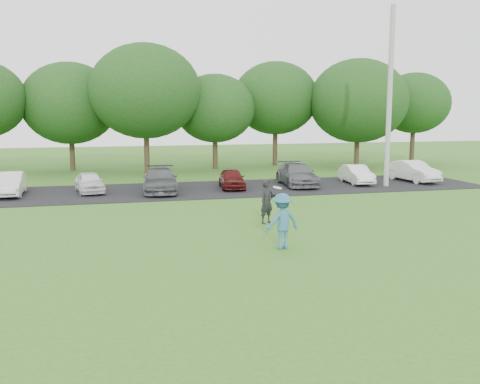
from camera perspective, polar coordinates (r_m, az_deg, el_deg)
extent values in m
plane|color=#356B1E|center=(16.25, 3.00, -6.36)|extent=(100.00, 100.00, 0.00)
cube|color=black|center=(28.68, -4.59, 0.25)|extent=(32.00, 6.50, 0.03)
cylinder|color=#ABA9A5|center=(30.78, 15.66, 9.67)|extent=(0.28, 0.28, 9.82)
imported|color=teal|center=(16.42, 4.51, -3.12)|extent=(1.22, 0.87, 1.72)
cylinder|color=white|center=(15.96, 4.02, 0.47)|extent=(0.27, 0.27, 0.10)
imported|color=black|center=(20.03, 2.88, -1.03)|extent=(0.73, 0.64, 1.67)
cube|color=black|center=(19.87, 3.53, -0.39)|extent=(0.17, 0.15, 0.10)
imported|color=silver|center=(28.86, -23.32, 0.80)|extent=(1.32, 3.52, 1.15)
imported|color=white|center=(28.53, -15.77, 1.02)|extent=(1.75, 3.30, 1.07)
imported|color=#515458|center=(27.97, -8.49, 1.27)|extent=(2.10, 4.37, 1.23)
imported|color=#511211|center=(28.96, -0.87, 1.46)|extent=(1.63, 3.28, 1.07)
imported|color=#5C5F64|center=(30.27, 6.11, 1.88)|extent=(2.09, 4.39, 1.24)
imported|color=white|center=(31.59, 12.30, 1.86)|extent=(1.39, 3.32, 1.07)
imported|color=silver|center=(33.44, 17.95, 2.15)|extent=(1.81, 3.89, 1.23)
cylinder|color=#38281C|center=(39.59, -17.45, 3.79)|extent=(0.36, 0.36, 2.20)
ellipsoid|color=#214C19|center=(39.47, -17.69, 9.00)|extent=(6.68, 6.68, 5.68)
cylinder|color=#38281C|center=(36.80, -9.91, 4.10)|extent=(0.36, 0.36, 2.70)
ellipsoid|color=#214C19|center=(36.71, -10.08, 10.54)|extent=(7.42, 7.42, 6.31)
cylinder|color=#38281C|center=(38.88, -2.67, 4.09)|extent=(0.36, 0.36, 2.20)
ellipsoid|color=#214C19|center=(38.75, -2.70, 8.90)|extent=(5.76, 5.76, 4.90)
cylinder|color=#38281C|center=(41.46, 3.76, 4.72)|extent=(0.36, 0.36, 2.70)
ellipsoid|color=#214C19|center=(41.38, 3.81, 9.96)|extent=(6.50, 6.50, 5.53)
cylinder|color=#38281C|center=(40.95, 12.33, 4.14)|extent=(0.36, 0.36, 2.20)
ellipsoid|color=#214C19|center=(40.84, 12.51, 9.48)|extent=(7.24, 7.24, 6.15)
cylinder|color=#38281C|center=(44.83, 17.88, 4.62)|extent=(0.36, 0.36, 2.70)
ellipsoid|color=#214C19|center=(44.74, 18.09, 9.01)|extent=(5.58, 5.58, 4.74)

